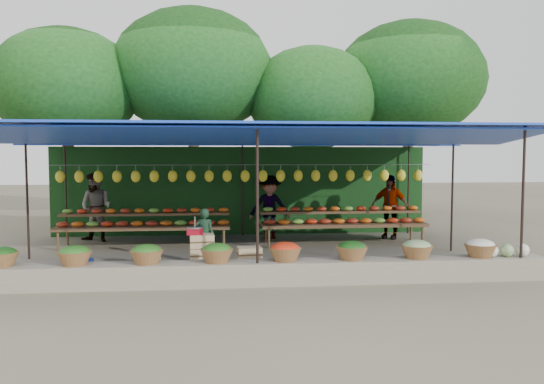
{
  "coord_description": "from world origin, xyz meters",
  "views": [
    {
      "loc": [
        -0.65,
        -11.92,
        2.27
      ],
      "look_at": [
        0.56,
        0.2,
        1.41
      ],
      "focal_mm": 35.0,
      "sensor_mm": 36.0,
      "label": 1
    }
  ],
  "objects": [
    {
      "name": "netting_backdrop",
      "position": [
        0.0,
        3.15,
        1.25
      ],
      "size": [
        10.6,
        0.06,
        2.5
      ],
      "primitive_type": "cube",
      "color": "#1C4F1D",
      "rests_on": "ground"
    },
    {
      "name": "fruit_table_right",
      "position": [
        2.51,
        1.35,
        0.61
      ],
      "size": [
        4.21,
        0.95,
        0.93
      ],
      "color": "#47351C",
      "rests_on": "ground"
    },
    {
      "name": "tree_row",
      "position": [
        0.5,
        6.09,
        4.7
      ],
      "size": [
        16.51,
        5.5,
        7.12
      ],
      "color": "#3C2B16",
      "rests_on": "ground"
    },
    {
      "name": "crate_counter",
      "position": [
        -1.01,
        -1.91,
        0.31
      ],
      "size": [
        2.37,
        0.37,
        0.77
      ],
      "color": "tan",
      "rests_on": "ground"
    },
    {
      "name": "customer_mid",
      "position": [
        0.7,
        2.27,
        0.86
      ],
      "size": [
        1.12,
        0.66,
        1.72
      ],
      "primitive_type": "imported",
      "rotation": [
        0.0,
        0.0,
        0.02
      ],
      "color": "slate",
      "rests_on": "ground"
    },
    {
      "name": "stall_canopy",
      "position": [
        0.0,
        0.08,
        2.67
      ],
      "size": [
        10.8,
        6.6,
        2.82
      ],
      "color": "black",
      "rests_on": "ground"
    },
    {
      "name": "ground",
      "position": [
        0.0,
        0.0,
        0.0
      ],
      "size": [
        60.0,
        60.0,
        0.0
      ],
      "primitive_type": "plane",
      "color": "brown",
      "rests_on": "ground"
    },
    {
      "name": "customer_right",
      "position": [
        3.94,
        1.97,
        0.87
      ],
      "size": [
        1.08,
        0.91,
        1.73
      ],
      "primitive_type": "imported",
      "rotation": [
        0.0,
        0.0,
        -0.58
      ],
      "color": "slate",
      "rests_on": "ground"
    },
    {
      "name": "fruit_table_left",
      "position": [
        -2.49,
        1.35,
        0.61
      ],
      "size": [
        4.21,
        0.95,
        0.93
      ],
      "color": "#47351C",
      "rests_on": "ground"
    },
    {
      "name": "blue_crate_back",
      "position": [
        -3.31,
        -1.63,
        0.14
      ],
      "size": [
        0.46,
        0.33,
        0.27
      ],
      "primitive_type": "cube",
      "rotation": [
        0.0,
        0.0,
        0.01
      ],
      "color": "navy",
      "rests_on": "ground"
    },
    {
      "name": "vendor_seated",
      "position": [
        -0.97,
        -0.79,
        0.58
      ],
      "size": [
        0.46,
        0.34,
        1.15
      ],
      "primitive_type": "imported",
      "rotation": [
        0.0,
        0.0,
        2.97
      ],
      "color": "#1C3E27",
      "rests_on": "ground"
    },
    {
      "name": "produce_baskets",
      "position": [
        -0.1,
        -2.75,
        0.56
      ],
      "size": [
        8.98,
        0.58,
        0.34
      ],
      "color": "brown",
      "rests_on": "stone_curb"
    },
    {
      "name": "customer_left",
      "position": [
        -3.86,
        2.26,
        0.9
      ],
      "size": [
        1.07,
        0.96,
        1.81
      ],
      "primitive_type": "imported",
      "rotation": [
        0.0,
        0.0,
        -0.37
      ],
      "color": "slate",
      "rests_on": "ground"
    },
    {
      "name": "weighing_scale",
      "position": [
        -1.11,
        -1.91,
        0.85
      ],
      "size": [
        0.32,
        0.32,
        0.34
      ],
      "color": "#A90D20",
      "rests_on": "crate_counter"
    },
    {
      "name": "stone_curb",
      "position": [
        0.0,
        -2.75,
        0.2
      ],
      "size": [
        10.6,
        0.55,
        0.4
      ],
      "primitive_type": "cube",
      "color": "slate",
      "rests_on": "ground"
    }
  ]
}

